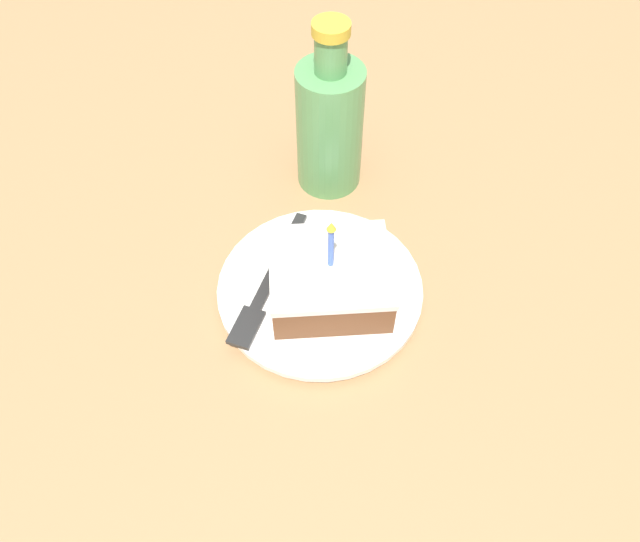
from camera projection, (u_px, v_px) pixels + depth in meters
ground_plane at (343, 327)px, 0.67m from camera, size 2.40×2.40×0.04m
plate at (320, 290)px, 0.66m from camera, size 0.22×0.22×0.02m
cake_slice at (330, 279)px, 0.63m from camera, size 0.11×0.12×0.11m
fork at (267, 285)px, 0.65m from camera, size 0.17×0.09×0.00m
bottle at (325, 124)px, 0.70m from camera, size 0.08×0.08×0.21m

